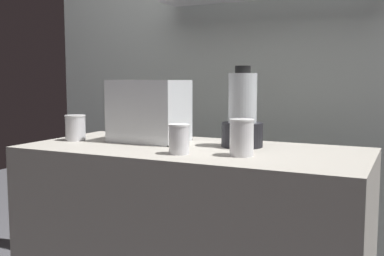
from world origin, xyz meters
TOP-DOWN VIEW (x-y plane):
  - counter at (0.00, 0.00)m, footprint 1.40×0.64m
  - back_wall_unit at (0.00, 0.77)m, footprint 2.60×0.24m
  - carrot_display_bin at (-0.26, 0.08)m, footprint 0.32×0.23m
  - blender_pitcher at (0.18, 0.11)m, footprint 0.17×0.17m
  - juice_cup_carrot_far_left at (-0.57, -0.03)m, footprint 0.09×0.09m
  - juice_cup_orange_left at (0.03, -0.17)m, footprint 0.08×0.08m
  - juice_cup_carrot_middle at (0.25, -0.11)m, footprint 0.09×0.09m

SIDE VIEW (x-z plane):
  - counter at x=0.00m, z-range 0.00..0.90m
  - juice_cup_orange_left at x=0.03m, z-range 0.89..1.00m
  - juice_cup_carrot_far_left at x=-0.57m, z-range 0.89..1.01m
  - juice_cup_carrot_middle at x=0.25m, z-range 0.89..1.03m
  - carrot_display_bin at x=-0.26m, z-range 0.85..1.12m
  - blender_pitcher at x=0.18m, z-range 0.86..1.19m
  - back_wall_unit at x=0.00m, z-range 0.01..2.51m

